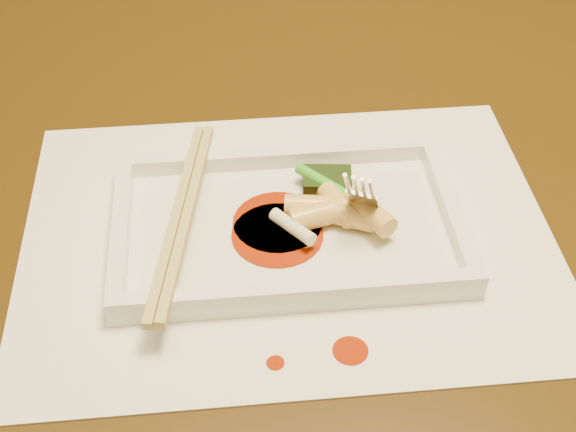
{
  "coord_description": "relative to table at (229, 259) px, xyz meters",
  "views": [
    {
      "loc": [
        0.0,
        -0.51,
        1.17
      ],
      "look_at": [
        0.05,
        -0.08,
        0.77
      ],
      "focal_mm": 50.0,
      "sensor_mm": 36.0,
      "label": 1
    }
  ],
  "objects": [
    {
      "name": "veg_piece",
      "position": [
        0.08,
        -0.04,
        0.12
      ],
      "size": [
        0.04,
        0.03,
        0.01
      ],
      "primitive_type": "cube",
      "rotation": [
        0.0,
        0.0,
        -0.12
      ],
      "color": "black",
      "rests_on": "plate_base"
    },
    {
      "name": "table",
      "position": [
        0.0,
        0.0,
        0.0
      ],
      "size": [
        1.4,
        0.9,
        0.75
      ],
      "color": "black",
      "rests_on": "ground"
    },
    {
      "name": "rice_cake_0",
      "position": [
        0.07,
        -0.08,
        0.12
      ],
      "size": [
        0.05,
        0.03,
        0.02
      ],
      "primitive_type": "cylinder",
      "rotation": [
        1.57,
        0.0,
        1.83
      ],
      "color": "#EFD26F",
      "rests_on": "plate_base"
    },
    {
      "name": "chopstick_b",
      "position": [
        -0.03,
        -0.08,
        0.13
      ],
      "size": [
        0.04,
        0.21,
        0.01
      ],
      "primitive_type": "cube",
      "rotation": [
        0.0,
        0.0,
        -0.18
      ],
      "color": "tan",
      "rests_on": "plate_rim_near"
    },
    {
      "name": "plate_rim_left",
      "position": [
        -0.08,
        -0.08,
        0.12
      ],
      "size": [
        0.01,
        0.14,
        0.01
      ],
      "primitive_type": "cube",
      "color": "white",
      "rests_on": "plate_base"
    },
    {
      "name": "plate_rim_near",
      "position": [
        0.05,
        -0.15,
        0.12
      ],
      "size": [
        0.26,
        0.01,
        0.01
      ],
      "primitive_type": "cube",
      "color": "white",
      "rests_on": "plate_base"
    },
    {
      "name": "plate_rim_right",
      "position": [
        0.17,
        -0.08,
        0.12
      ],
      "size": [
        0.01,
        0.14,
        0.01
      ],
      "primitive_type": "cube",
      "color": "white",
      "rests_on": "plate_base"
    },
    {
      "name": "scallion_green",
      "position": [
        0.09,
        -0.06,
        0.12
      ],
      "size": [
        0.06,
        0.07,
        0.01
      ],
      "primitive_type": "cylinder",
      "rotation": [
        1.57,
        0.0,
        0.74
      ],
      "color": "green",
      "rests_on": "plate_base"
    },
    {
      "name": "plate_rim_far",
      "position": [
        0.05,
        -0.0,
        0.12
      ],
      "size": [
        0.26,
        0.01,
        0.01
      ],
      "primitive_type": "cube",
      "color": "white",
      "rests_on": "plate_base"
    },
    {
      "name": "fork",
      "position": [
        0.12,
        -0.06,
        0.18
      ],
      "size": [
        0.09,
        0.1,
        0.14
      ],
      "primitive_type": null,
      "color": "silver",
      "rests_on": "plate_base"
    },
    {
      "name": "rice_cake_4",
      "position": [
        0.09,
        -0.07,
        0.12
      ],
      "size": [
        0.03,
        0.04,
        0.02
      ],
      "primitive_type": "cylinder",
      "rotation": [
        1.57,
        0.0,
        0.37
      ],
      "color": "#EFD26F",
      "rests_on": "plate_base"
    },
    {
      "name": "scallion_white",
      "position": [
        0.05,
        -0.09,
        0.12
      ],
      "size": [
        0.03,
        0.04,
        0.01
      ],
      "primitive_type": "cylinder",
      "rotation": [
        1.57,
        0.0,
        0.68
      ],
      "color": "#EAEACC",
      "rests_on": "plate_base"
    },
    {
      "name": "sauce_blob_1",
      "position": [
        0.04,
        -0.09,
        0.11
      ],
      "size": [
        0.07,
        0.07,
        0.0
      ],
      "primitive_type": "cylinder",
      "color": "#992304",
      "rests_on": "plate_base"
    },
    {
      "name": "rice_cake_1",
      "position": [
        0.07,
        -0.07,
        0.12
      ],
      "size": [
        0.05,
        0.03,
        0.02
      ],
      "primitive_type": "cylinder",
      "rotation": [
        1.57,
        0.0,
        1.41
      ],
      "color": "#EFD26F",
      "rests_on": "plate_base"
    },
    {
      "name": "chopstick_a",
      "position": [
        -0.04,
        -0.08,
        0.13
      ],
      "size": [
        0.04,
        0.21,
        0.01
      ],
      "primitive_type": "cube",
      "rotation": [
        0.0,
        0.0,
        -0.18
      ],
      "color": "tan",
      "rests_on": "plate_rim_near"
    },
    {
      "name": "sauce_blob_2",
      "position": [
        0.04,
        -0.07,
        0.11
      ],
      "size": [
        0.07,
        0.07,
        0.0
      ],
      "primitive_type": "cylinder",
      "color": "#992304",
      "rests_on": "plate_base"
    },
    {
      "name": "placemat",
      "position": [
        0.05,
        -0.08,
        0.1
      ],
      "size": [
        0.4,
        0.3,
        0.0
      ],
      "primitive_type": "cube",
      "color": "white",
      "rests_on": "table"
    },
    {
      "name": "rice_cake_2",
      "position": [
        0.11,
        -0.09,
        0.13
      ],
      "size": [
        0.04,
        0.05,
        0.02
      ],
      "primitive_type": "cylinder",
      "rotation": [
        1.57,
        0.0,
        0.51
      ],
      "color": "#EFD26F",
      "rests_on": "plate_base"
    },
    {
      "name": "sauce_splatter_b",
      "position": [
        0.03,
        -0.2,
        0.1
      ],
      "size": [
        0.01,
        0.01,
        0.0
      ],
      "primitive_type": "cylinder",
      "color": "#992304",
      "rests_on": "placemat"
    },
    {
      "name": "plate_base",
      "position": [
        0.05,
        -0.08,
        0.11
      ],
      "size": [
        0.26,
        0.16,
        0.01
      ],
      "primitive_type": "cube",
      "color": "white",
      "rests_on": "placemat"
    },
    {
      "name": "sauce_blob_0",
      "position": [
        0.03,
        -0.08,
        0.11
      ],
      "size": [
        0.04,
        0.04,
        0.0
      ],
      "primitive_type": "cylinder",
      "color": "#992304",
      "rests_on": "plate_base"
    },
    {
      "name": "rice_cake_3",
      "position": [
        0.09,
        -0.08,
        0.12
      ],
      "size": [
        0.04,
        0.03,
        0.02
      ],
      "primitive_type": "cylinder",
      "rotation": [
        1.57,
        0.0,
        1.15
      ],
      "color": "#EFD26F",
      "rests_on": "plate_base"
    },
    {
      "name": "sauce_splatter_a",
      "position": [
        0.08,
        -0.19,
        0.1
      ],
      "size": [
        0.02,
        0.02,
        0.0
      ],
      "primitive_type": "cylinder",
      "color": "#992304",
      "rests_on": "placemat"
    }
  ]
}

